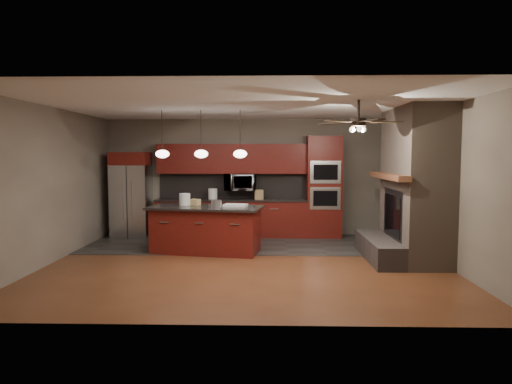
{
  "coord_description": "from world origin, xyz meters",
  "views": [
    {
      "loc": [
        0.38,
        -8.05,
        1.93
      ],
      "look_at": [
        0.16,
        0.6,
        1.24
      ],
      "focal_mm": 32.0,
      "sensor_mm": 36.0,
      "label": 1
    }
  ],
  "objects_px": {
    "counter_bucket": "(213,194)",
    "counter_box": "(259,195)",
    "refrigerator": "(131,195)",
    "paint_can": "(217,204)",
    "kitchen_island": "(206,229)",
    "cardboard_box": "(195,202)",
    "paint_tray": "(236,205)",
    "white_bucket": "(185,199)",
    "microwave": "(240,182)",
    "oven_tower": "(324,187)"
  },
  "relations": [
    {
      "from": "white_bucket",
      "to": "cardboard_box",
      "type": "bearing_deg",
      "value": 6.39
    },
    {
      "from": "white_bucket",
      "to": "paint_tray",
      "type": "height_order",
      "value": "white_bucket"
    },
    {
      "from": "oven_tower",
      "to": "white_bucket",
      "type": "height_order",
      "value": "oven_tower"
    },
    {
      "from": "refrigerator",
      "to": "cardboard_box",
      "type": "relative_size",
      "value": 10.43
    },
    {
      "from": "oven_tower",
      "to": "counter_box",
      "type": "height_order",
      "value": "oven_tower"
    },
    {
      "from": "white_bucket",
      "to": "paint_tray",
      "type": "distance_m",
      "value": 1.07
    },
    {
      "from": "oven_tower",
      "to": "counter_box",
      "type": "relative_size",
      "value": 10.65
    },
    {
      "from": "counter_bucket",
      "to": "counter_box",
      "type": "bearing_deg",
      "value": -2.6
    },
    {
      "from": "white_bucket",
      "to": "cardboard_box",
      "type": "xyz_separation_m",
      "value": [
        0.21,
        0.02,
        -0.06
      ]
    },
    {
      "from": "counter_box",
      "to": "cardboard_box",
      "type": "bearing_deg",
      "value": -134.74
    },
    {
      "from": "oven_tower",
      "to": "kitchen_island",
      "type": "xyz_separation_m",
      "value": [
        -2.55,
        -1.77,
        -0.73
      ]
    },
    {
      "from": "oven_tower",
      "to": "paint_can",
      "type": "distance_m",
      "value": 2.99
    },
    {
      "from": "paint_tray",
      "to": "paint_can",
      "type": "bearing_deg",
      "value": -151.12
    },
    {
      "from": "refrigerator",
      "to": "cardboard_box",
      "type": "distance_m",
      "value": 2.28
    },
    {
      "from": "refrigerator",
      "to": "kitchen_island",
      "type": "bearing_deg",
      "value": -40.38
    },
    {
      "from": "paint_can",
      "to": "paint_tray",
      "type": "bearing_deg",
      "value": 18.83
    },
    {
      "from": "oven_tower",
      "to": "microwave",
      "type": "distance_m",
      "value": 1.98
    },
    {
      "from": "refrigerator",
      "to": "white_bucket",
      "type": "height_order",
      "value": "refrigerator"
    },
    {
      "from": "kitchen_island",
      "to": "paint_can",
      "type": "bearing_deg",
      "value": -14.01
    },
    {
      "from": "paint_can",
      "to": "counter_bucket",
      "type": "height_order",
      "value": "counter_bucket"
    },
    {
      "from": "counter_bucket",
      "to": "counter_box",
      "type": "height_order",
      "value": "counter_bucket"
    },
    {
      "from": "paint_can",
      "to": "cardboard_box",
      "type": "distance_m",
      "value": 0.59
    },
    {
      "from": "microwave",
      "to": "counter_bucket",
      "type": "distance_m",
      "value": 0.71
    },
    {
      "from": "refrigerator",
      "to": "white_bucket",
      "type": "distance_m",
      "value": 2.14
    },
    {
      "from": "kitchen_island",
      "to": "cardboard_box",
      "type": "height_order",
      "value": "cardboard_box"
    },
    {
      "from": "kitchen_island",
      "to": "cardboard_box",
      "type": "relative_size",
      "value": 12.27
    },
    {
      "from": "cardboard_box",
      "to": "counter_bucket",
      "type": "height_order",
      "value": "counter_bucket"
    },
    {
      "from": "kitchen_island",
      "to": "paint_tray",
      "type": "xyz_separation_m",
      "value": [
        0.59,
        0.03,
        0.48
      ]
    },
    {
      "from": "microwave",
      "to": "kitchen_island",
      "type": "xyz_separation_m",
      "value": [
        -0.57,
        -1.83,
        -0.84
      ]
    },
    {
      "from": "oven_tower",
      "to": "counter_box",
      "type": "xyz_separation_m",
      "value": [
        -1.53,
        -0.04,
        -0.18
      ]
    },
    {
      "from": "kitchen_island",
      "to": "refrigerator",
      "type": "bearing_deg",
      "value": 149.31
    },
    {
      "from": "paint_tray",
      "to": "counter_box",
      "type": "height_order",
      "value": "counter_box"
    },
    {
      "from": "oven_tower",
      "to": "paint_can",
      "type": "relative_size",
      "value": 11.89
    },
    {
      "from": "paint_tray",
      "to": "counter_bucket",
      "type": "bearing_deg",
      "value": 120.81
    },
    {
      "from": "white_bucket",
      "to": "counter_box",
      "type": "distance_m",
      "value": 2.12
    },
    {
      "from": "counter_bucket",
      "to": "counter_box",
      "type": "xyz_separation_m",
      "value": [
        1.1,
        -0.05,
        -0.01
      ]
    },
    {
      "from": "paint_can",
      "to": "counter_box",
      "type": "relative_size",
      "value": 0.9
    },
    {
      "from": "microwave",
      "to": "paint_can",
      "type": "height_order",
      "value": "microwave"
    },
    {
      "from": "kitchen_island",
      "to": "paint_tray",
      "type": "relative_size",
      "value": 5.21
    },
    {
      "from": "microwave",
      "to": "cardboard_box",
      "type": "bearing_deg",
      "value": -117.49
    },
    {
      "from": "cardboard_box",
      "to": "white_bucket",
      "type": "bearing_deg",
      "value": -142.52
    },
    {
      "from": "paint_can",
      "to": "counter_bucket",
      "type": "xyz_separation_m",
      "value": [
        -0.3,
        1.88,
        0.04
      ]
    },
    {
      "from": "kitchen_island",
      "to": "counter_box",
      "type": "height_order",
      "value": "counter_box"
    },
    {
      "from": "microwave",
      "to": "counter_bucket",
      "type": "bearing_deg",
      "value": -175.61
    },
    {
      "from": "oven_tower",
      "to": "counter_bucket",
      "type": "relative_size",
      "value": 9.68
    },
    {
      "from": "oven_tower",
      "to": "kitchen_island",
      "type": "relative_size",
      "value": 1.01
    },
    {
      "from": "white_bucket",
      "to": "counter_box",
      "type": "xyz_separation_m",
      "value": [
        1.48,
        1.51,
        -0.03
      ]
    },
    {
      "from": "paint_can",
      "to": "paint_tray",
      "type": "xyz_separation_m",
      "value": [
        0.36,
        0.12,
        -0.04
      ]
    },
    {
      "from": "white_bucket",
      "to": "paint_can",
      "type": "distance_m",
      "value": 0.76
    },
    {
      "from": "refrigerator",
      "to": "paint_can",
      "type": "distance_m",
      "value": 2.86
    }
  ]
}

